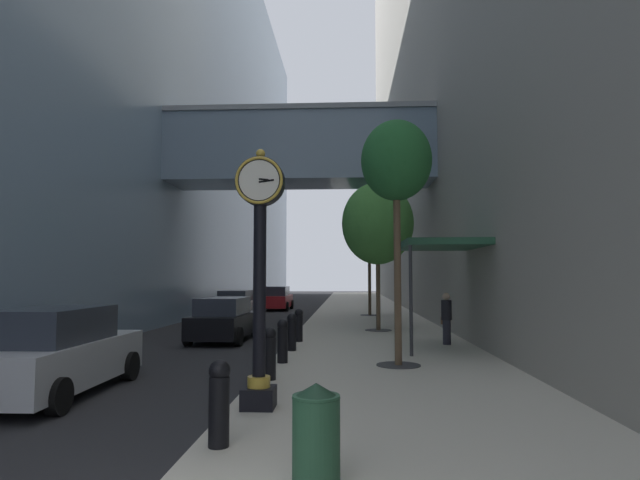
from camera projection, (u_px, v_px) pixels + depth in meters
ground_plane at (313, 317)px, 30.62m from camera, size 110.00×110.00×0.00m
sidewalk_right at (364, 313)px, 33.45m from camera, size 6.13×80.00×0.14m
building_block_left at (151, 80)px, 35.22m from camera, size 22.04×80.00×31.12m
street_clock at (260, 264)px, 8.99m from camera, size 0.84×0.55×4.42m
bollard_nearest at (219, 401)px, 6.87m from camera, size 0.29×0.29×1.12m
bollard_third at (270, 352)px, 11.31m from camera, size 0.29×0.29×1.12m
bollard_fourth at (283, 340)px, 13.54m from camera, size 0.29×0.29×1.12m
bollard_fifth at (292, 331)px, 15.76m from camera, size 0.29×0.29×1.12m
bollard_sixth at (299, 324)px, 17.98m from camera, size 0.29×0.29×1.12m
street_tree_near at (396, 163)px, 13.45m from camera, size 1.80×1.80×6.21m
street_tree_mid_near at (378, 224)px, 21.97m from camera, size 2.99×2.99×6.15m
street_tree_mid_far at (369, 227)px, 30.59m from camera, size 2.69×2.69×6.66m
trash_bin at (316, 431)px, 5.69m from camera, size 0.53×0.53×1.05m
pedestrian_walking at (446, 317)px, 17.22m from camera, size 0.39×0.49×1.68m
storefront_awning at (439, 247)px, 16.40m from camera, size 2.40×3.60×3.30m
car_black_near at (224, 320)px, 19.23m from camera, size 2.07×4.20×1.59m
car_red_mid at (277, 299)px, 37.12m from camera, size 2.03×4.05×1.67m
car_white_far at (237, 305)px, 29.58m from camera, size 2.00×4.36×1.59m
car_silver_trailing at (56, 353)px, 10.43m from camera, size 2.00×4.52×1.74m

